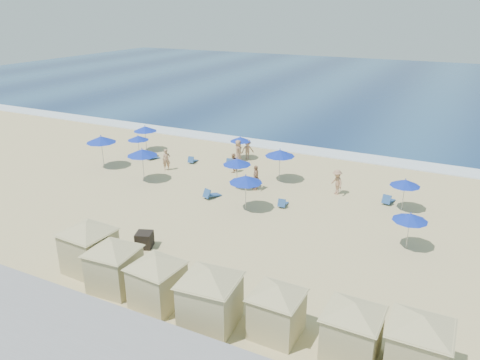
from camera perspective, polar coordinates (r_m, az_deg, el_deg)
name	(u,v)px	position (r m, az deg, el deg)	size (l,w,h in m)	color
ground	(223,213)	(30.23, -2.03, -4.07)	(160.00, 160.00, 0.00)	tan
ocean	(386,86)	(81.09, 17.37, 10.85)	(160.00, 80.00, 0.06)	navy
surf_line	(304,150)	(43.55, 7.84, 3.67)	(160.00, 2.50, 0.08)	white
seawall	(61,325)	(20.80, -21.03, -16.20)	(160.00, 6.10, 1.22)	gray
trash_bin	(144,240)	(26.57, -11.57, -7.16)	(0.87, 0.87, 0.87)	black
cabana_0	(88,240)	(24.55, -18.02, -7.01)	(4.66, 4.66, 2.93)	tan
cabana_1	(113,259)	(22.77, -15.17, -9.27)	(4.35, 4.35, 2.73)	tan
cabana_2	(157,274)	(21.25, -10.12, -11.23)	(4.28, 4.28, 2.69)	tan
cabana_3	(210,290)	(19.70, -3.68, -13.21)	(4.68, 4.68, 2.95)	tan
cabana_4	(277,303)	(19.34, 4.55, -14.76)	(4.08, 4.08, 2.56)	tan
cabana_5	(353,323)	(18.65, 13.61, -16.59)	(4.30, 4.30, 2.70)	tan
cabana_6	(420,338)	(18.55, 21.07, -17.52)	(4.48, 4.48, 2.81)	tan
umbrella_0	(145,129)	(43.33, -11.49, 6.15)	(2.10, 2.10, 2.39)	#A5A8AD
umbrella_1	(101,139)	(39.57, -16.58, 4.77)	(2.41, 2.41, 2.74)	#A5A8AD
umbrella_2	(138,138)	(41.41, -12.32, 5.04)	(1.83, 1.83, 2.09)	#A5A8AD
umbrella_3	(142,152)	(35.71, -11.85, 3.32)	(2.29, 2.29, 2.60)	#A5A8AD
umbrella_4	(240,139)	(40.22, 0.05, 5.01)	(1.80, 1.80, 2.05)	#A5A8AD
umbrella_5	(237,162)	(33.59, -0.37, 2.25)	(2.05, 2.05, 2.34)	#A5A8AD
umbrella_6	(246,179)	(29.94, 0.70, 0.11)	(2.16, 2.16, 2.46)	#A5A8AD
umbrella_7	(280,153)	(35.06, 4.89, 3.31)	(2.25, 2.25, 2.56)	#A5A8AD
umbrella_8	(405,183)	(31.78, 19.50, -0.32)	(1.93, 1.93, 2.20)	#A5A8AD
umbrella_9	(410,217)	(26.88, 20.05, -4.28)	(1.91, 1.91, 2.17)	#A5A8AD
beach_chair_0	(152,157)	(41.24, -10.67, 2.78)	(0.90, 1.24, 0.62)	#254C89
beach_chair_1	(192,160)	(39.87, -5.83, 2.42)	(0.64, 1.19, 0.63)	#254C89
beach_chair_2	(231,163)	(38.86, -1.10, 2.10)	(0.86, 1.45, 0.75)	#254C89
beach_chair_3	(211,194)	(32.54, -3.60, -1.76)	(0.99, 1.44, 0.73)	#254C89
beach_chair_4	(283,203)	(31.27, 5.24, -2.84)	(0.64, 1.19, 0.63)	#254C89
beach_chair_5	(388,200)	(33.13, 17.59, -2.33)	(0.77, 1.37, 0.71)	#254C89
beachgoer_0	(166,160)	(38.15, -8.96, 2.45)	(0.64, 0.42, 1.74)	#A97D5E
beachgoer_1	(233,163)	(37.25, -0.86, 2.11)	(0.76, 0.59, 1.56)	#A97D5E
beachgoer_2	(256,178)	(33.68, 1.95, 0.30)	(1.09, 0.45, 1.85)	#A97D5E
beachgoer_3	(337,182)	(33.57, 11.72, -0.24)	(1.17, 0.67, 1.81)	#A97D5E
beachgoer_4	(238,151)	(39.79, -0.22, 3.59)	(0.92, 0.60, 1.89)	#A97D5E
beachgoer_5	(248,150)	(40.41, 0.93, 3.71)	(1.09, 0.63, 1.69)	#A97D5E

